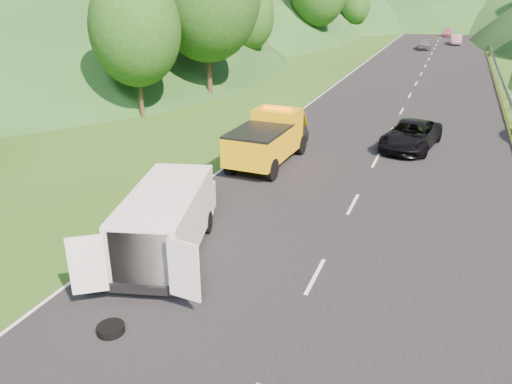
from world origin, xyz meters
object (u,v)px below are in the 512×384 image
at_px(worker, 132,288).
at_px(woman, 177,217).
at_px(tow_truck, 269,138).
at_px(spare_tire, 111,333).
at_px(suitcase, 148,200).
at_px(passing_suv, 410,148).
at_px(white_van, 168,218).
at_px(child, 180,221).

bearing_deg(worker, woman, 102.18).
relative_size(tow_truck, spare_tire, 8.78).
distance_m(suitcase, spare_tire, 8.21).
distance_m(spare_tire, passing_suv, 20.36).
bearing_deg(spare_tire, white_van, 99.60).
bearing_deg(spare_tire, tow_truck, 93.27).
distance_m(worker, passing_suv, 18.68).
bearing_deg(worker, suitcase, 116.35).
xyz_separation_m(woman, passing_suv, (7.64, 12.67, 0.00)).
height_order(woman, spare_tire, woman).
bearing_deg(white_van, spare_tire, -95.73).
bearing_deg(woman, spare_tire, -170.78).
bearing_deg(suitcase, worker, -61.77).
height_order(child, worker, worker).
relative_size(white_van, child, 6.48).
bearing_deg(tow_truck, woman, -96.92).
height_order(suitcase, spare_tire, suitcase).
height_order(white_van, suitcase, white_van).
distance_m(white_van, suitcase, 4.38).
height_order(woman, suitcase, woman).
xyz_separation_m(tow_truck, white_van, (0.10, -10.00, -0.00)).
bearing_deg(suitcase, spare_tire, -63.93).
distance_m(tow_truck, woman, 7.57).
height_order(tow_truck, passing_suv, tow_truck).
relative_size(white_van, worker, 4.27).
distance_m(worker, spare_tire, 2.13).
bearing_deg(worker, passing_suv, 68.02).
height_order(woman, worker, woman).
distance_m(child, suitcase, 2.11).
bearing_deg(woman, worker, -172.50).
xyz_separation_m(tow_truck, suitcase, (-2.79, -6.88, -1.04)).
bearing_deg(child, woman, -179.32).
bearing_deg(woman, tow_truck, -15.26).
bearing_deg(passing_suv, white_van, -103.69).
relative_size(white_van, woman, 4.04).
height_order(tow_truck, child, tow_truck).
height_order(tow_truck, suitcase, tow_truck).
height_order(woman, passing_suv, woman).
distance_m(suitcase, passing_suv, 15.33).
distance_m(white_van, passing_suv, 16.64).
xyz_separation_m(tow_truck, worker, (0.09, -12.25, -1.33)).
bearing_deg(white_van, suitcase, 117.43).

